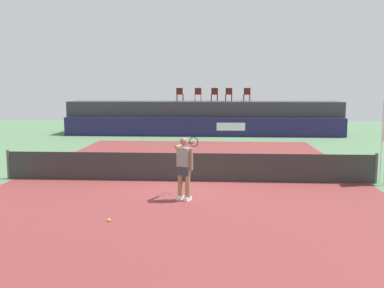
{
  "coord_description": "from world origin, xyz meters",
  "views": [
    {
      "loc": [
        1.08,
        -14.65,
        3.14
      ],
      "look_at": [
        0.03,
        2.0,
        1.0
      ],
      "focal_mm": 41.52,
      "sensor_mm": 36.0,
      "label": 1
    }
  ],
  "objects_px": {
    "spectator_chair_far_left": "(180,94)",
    "spectator_chair_left": "(198,94)",
    "spectator_chair_right": "(229,94)",
    "net_post_near": "(8,164)",
    "tennis_ball": "(109,220)",
    "spectator_chair_center": "(214,94)",
    "spectator_chair_far_right": "(247,94)",
    "net_post_far": "(376,168)",
    "tennis_player": "(184,166)"
  },
  "relations": [
    {
      "from": "spectator_chair_center",
      "to": "net_post_near",
      "type": "xyz_separation_m",
      "value": [
        -6.9,
        -15.14,
        -2.19
      ]
    },
    {
      "from": "spectator_chair_right",
      "to": "net_post_near",
      "type": "height_order",
      "value": "spectator_chair_right"
    },
    {
      "from": "spectator_chair_left",
      "to": "spectator_chair_center",
      "type": "xyz_separation_m",
      "value": [
        1.11,
        -0.2,
        0.0
      ]
    },
    {
      "from": "spectator_chair_center",
      "to": "spectator_chair_right",
      "type": "bearing_deg",
      "value": 14.27
    },
    {
      "from": "tennis_player",
      "to": "spectator_chair_right",
      "type": "bearing_deg",
      "value": 85.05
    },
    {
      "from": "spectator_chair_right",
      "to": "tennis_player",
      "type": "bearing_deg",
      "value": -94.95
    },
    {
      "from": "spectator_chair_right",
      "to": "spectator_chair_far_right",
      "type": "relative_size",
      "value": 1.0
    },
    {
      "from": "spectator_chair_left",
      "to": "spectator_chair_right",
      "type": "height_order",
      "value": "same"
    },
    {
      "from": "spectator_chair_far_left",
      "to": "spectator_chair_left",
      "type": "xyz_separation_m",
      "value": [
        1.21,
        0.19,
        0.0
      ]
    },
    {
      "from": "net_post_near",
      "to": "tennis_ball",
      "type": "distance_m",
      "value": 6.63
    },
    {
      "from": "tennis_player",
      "to": "tennis_ball",
      "type": "xyz_separation_m",
      "value": [
        -1.61,
        -2.13,
        -0.92
      ]
    },
    {
      "from": "spectator_chair_center",
      "to": "tennis_player",
      "type": "distance_m",
      "value": 17.77
    },
    {
      "from": "spectator_chair_far_left",
      "to": "spectator_chair_far_right",
      "type": "relative_size",
      "value": 1.0
    },
    {
      "from": "spectator_chair_left",
      "to": "spectator_chair_far_right",
      "type": "relative_size",
      "value": 1.0
    },
    {
      "from": "spectator_chair_center",
      "to": "net_post_near",
      "type": "height_order",
      "value": "spectator_chair_center"
    },
    {
      "from": "spectator_chair_left",
      "to": "spectator_chair_far_right",
      "type": "distance_m",
      "value": 3.27
    },
    {
      "from": "spectator_chair_left",
      "to": "spectator_chair_center",
      "type": "height_order",
      "value": "same"
    },
    {
      "from": "spectator_chair_far_left",
      "to": "net_post_near",
      "type": "height_order",
      "value": "spectator_chair_far_left"
    },
    {
      "from": "spectator_chair_center",
      "to": "net_post_far",
      "type": "distance_m",
      "value": 16.26
    },
    {
      "from": "spectator_chair_far_left",
      "to": "net_post_far",
      "type": "bearing_deg",
      "value": -62.69
    },
    {
      "from": "net_post_near",
      "to": "tennis_player",
      "type": "distance_m",
      "value": 6.81
    },
    {
      "from": "spectator_chair_far_left",
      "to": "tennis_ball",
      "type": "relative_size",
      "value": 13.06
    },
    {
      "from": "spectator_chair_far_left",
      "to": "tennis_ball",
      "type": "xyz_separation_m",
      "value": [
        0.11,
        -19.82,
        -2.66
      ]
    },
    {
      "from": "net_post_far",
      "to": "tennis_player",
      "type": "bearing_deg",
      "value": -157.42
    },
    {
      "from": "spectator_chair_left",
      "to": "spectator_chair_right",
      "type": "relative_size",
      "value": 1.0
    },
    {
      "from": "spectator_chair_left",
      "to": "net_post_near",
      "type": "height_order",
      "value": "spectator_chair_left"
    },
    {
      "from": "net_post_near",
      "to": "tennis_player",
      "type": "xyz_separation_m",
      "value": [
        6.3,
        -2.54,
        0.46
      ]
    },
    {
      "from": "spectator_chair_right",
      "to": "tennis_ball",
      "type": "xyz_separation_m",
      "value": [
        -3.16,
        -20.05,
        -2.66
      ]
    },
    {
      "from": "spectator_chair_far_left",
      "to": "spectator_chair_right",
      "type": "xyz_separation_m",
      "value": [
        3.28,
        0.23,
        0.0
      ]
    },
    {
      "from": "spectator_chair_left",
      "to": "spectator_chair_right",
      "type": "xyz_separation_m",
      "value": [
        2.06,
        0.04,
        0.0
      ]
    },
    {
      "from": "spectator_chair_center",
      "to": "tennis_player",
      "type": "relative_size",
      "value": 0.5
    },
    {
      "from": "spectator_chair_far_right",
      "to": "net_post_far",
      "type": "relative_size",
      "value": 0.89
    },
    {
      "from": "spectator_chair_left",
      "to": "spectator_chair_far_right",
      "type": "bearing_deg",
      "value": -2.09
    },
    {
      "from": "spectator_chair_center",
      "to": "tennis_player",
      "type": "bearing_deg",
      "value": -91.94
    },
    {
      "from": "spectator_chair_center",
      "to": "tennis_ball",
      "type": "distance_m",
      "value": 20.1
    },
    {
      "from": "spectator_chair_far_right",
      "to": "net_post_near",
      "type": "height_order",
      "value": "spectator_chair_far_right"
    },
    {
      "from": "spectator_chair_far_left",
      "to": "net_post_near",
      "type": "bearing_deg",
      "value": -106.8
    },
    {
      "from": "spectator_chair_far_left",
      "to": "spectator_chair_center",
      "type": "xyz_separation_m",
      "value": [
        2.32,
        -0.01,
        0.0
      ]
    },
    {
      "from": "spectator_chair_right",
      "to": "net_post_near",
      "type": "bearing_deg",
      "value": -117.04
    },
    {
      "from": "net_post_far",
      "to": "tennis_player",
      "type": "height_order",
      "value": "tennis_player"
    },
    {
      "from": "spectator_chair_right",
      "to": "net_post_far",
      "type": "relative_size",
      "value": 0.89
    },
    {
      "from": "tennis_player",
      "to": "tennis_ball",
      "type": "height_order",
      "value": "tennis_player"
    },
    {
      "from": "spectator_chair_right",
      "to": "spectator_chair_far_right",
      "type": "distance_m",
      "value": 1.21
    },
    {
      "from": "spectator_chair_right",
      "to": "net_post_far",
      "type": "xyz_separation_m",
      "value": [
        4.55,
        -15.38,
        -2.19
      ]
    },
    {
      "from": "net_post_near",
      "to": "net_post_far",
      "type": "height_order",
      "value": "same"
    },
    {
      "from": "spectator_chair_left",
      "to": "spectator_chair_right",
      "type": "bearing_deg",
      "value": 1.05
    },
    {
      "from": "net_post_near",
      "to": "tennis_ball",
      "type": "xyz_separation_m",
      "value": [
        4.69,
        -4.66,
        -0.46
      ]
    },
    {
      "from": "spectator_chair_far_right",
      "to": "tennis_player",
      "type": "height_order",
      "value": "spectator_chair_far_right"
    },
    {
      "from": "spectator_chair_center",
      "to": "spectator_chair_right",
      "type": "relative_size",
      "value": 1.0
    },
    {
      "from": "spectator_chair_far_left",
      "to": "spectator_chair_left",
      "type": "relative_size",
      "value": 1.0
    }
  ]
}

